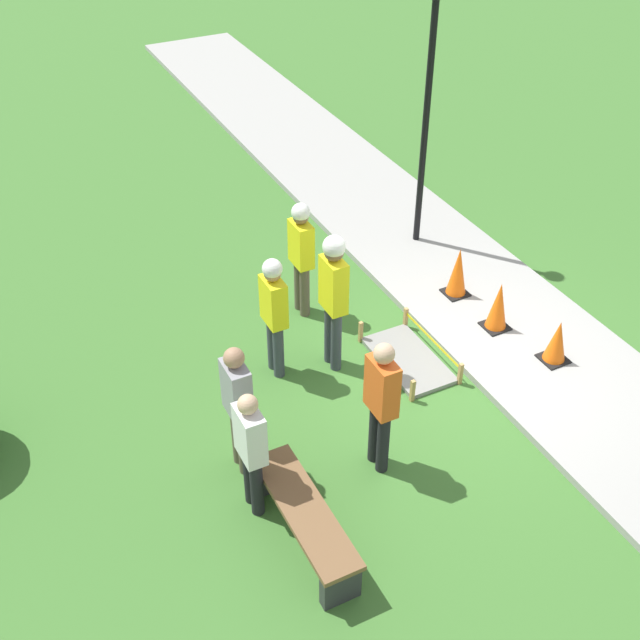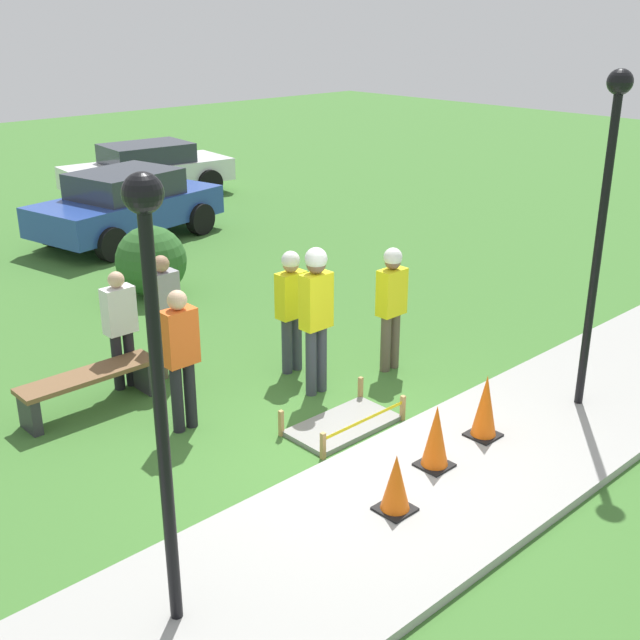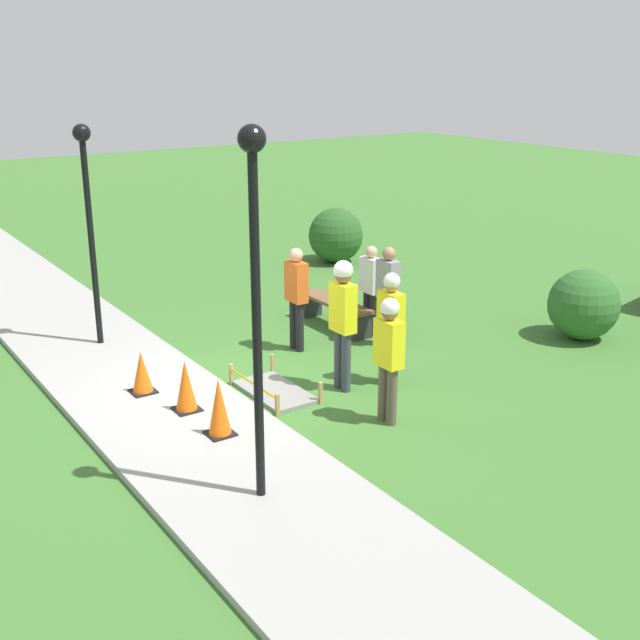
# 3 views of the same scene
# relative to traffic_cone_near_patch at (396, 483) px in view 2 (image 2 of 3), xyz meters

# --- Properties ---
(ground_plane) EXTENTS (60.00, 60.00, 0.00)m
(ground_plane) POSITION_rel_traffic_cone_near_patch_xyz_m (0.46, 1.13, -0.40)
(ground_plane) COLOR #3D702D
(sidewalk) EXTENTS (28.00, 2.24, 0.10)m
(sidewalk) POSITION_rel_traffic_cone_near_patch_xyz_m (0.46, 0.01, -0.35)
(sidewalk) COLOR #9E9E99
(sidewalk) RESTS_ON ground_plane
(wet_concrete_patch) EXTENTS (1.37, 0.76, 0.32)m
(wet_concrete_patch) POSITION_rel_traffic_cone_near_patch_xyz_m (0.91, 1.64, -0.36)
(wet_concrete_patch) COLOR gray
(wet_concrete_patch) RESTS_ON ground_plane
(traffic_cone_near_patch) EXTENTS (0.34, 0.34, 0.61)m
(traffic_cone_near_patch) POSITION_rel_traffic_cone_near_patch_xyz_m (0.00, 0.00, 0.00)
(traffic_cone_near_patch) COLOR black
(traffic_cone_near_patch) RESTS_ON sidewalk
(traffic_cone_far_patch) EXTENTS (0.34, 0.34, 0.71)m
(traffic_cone_far_patch) POSITION_rel_traffic_cone_near_patch_xyz_m (0.91, 0.26, 0.05)
(traffic_cone_far_patch) COLOR black
(traffic_cone_far_patch) RESTS_ON sidewalk
(traffic_cone_sidewalk_edge) EXTENTS (0.34, 0.34, 0.76)m
(traffic_cone_sidewalk_edge) POSITION_rel_traffic_cone_near_patch_xyz_m (1.82, 0.29, 0.07)
(traffic_cone_sidewalk_edge) COLOR black
(traffic_cone_sidewalk_edge) RESTS_ON sidewalk
(park_bench) EXTENTS (1.75, 0.44, 0.50)m
(park_bench) POSITION_rel_traffic_cone_near_patch_xyz_m (-1.05, 4.10, -0.05)
(park_bench) COLOR #2D2D33
(park_bench) RESTS_ON ground_plane
(worker_supervisor) EXTENTS (0.40, 0.28, 1.95)m
(worker_supervisor) POSITION_rel_traffic_cone_near_patch_xyz_m (1.32, 2.55, 0.79)
(worker_supervisor) COLOR #383D47
(worker_supervisor) RESTS_ON ground_plane
(worker_assistant) EXTENTS (0.40, 0.25, 1.71)m
(worker_assistant) POSITION_rel_traffic_cone_near_patch_xyz_m (1.52, 3.27, 0.61)
(worker_assistant) COLOR #383D47
(worker_assistant) RESTS_ON ground_plane
(worker_trainee) EXTENTS (0.40, 0.25, 1.73)m
(worker_trainee) POSITION_rel_traffic_cone_near_patch_xyz_m (2.55, 2.40, 0.62)
(worker_trainee) COLOR brown
(worker_trainee) RESTS_ON ground_plane
(bystander_in_orange_shirt) EXTENTS (0.40, 0.23, 1.73)m
(bystander_in_orange_shirt) POSITION_rel_traffic_cone_near_patch_xyz_m (-0.47, 2.90, 0.58)
(bystander_in_orange_shirt) COLOR black
(bystander_in_orange_shirt) RESTS_ON ground_plane
(bystander_in_gray_shirt) EXTENTS (0.40, 0.22, 1.59)m
(bystander_in_gray_shirt) POSITION_rel_traffic_cone_near_patch_xyz_m (-0.40, 4.38, 0.49)
(bystander_in_gray_shirt) COLOR black
(bystander_in_gray_shirt) RESTS_ON ground_plane
(bystander_in_white_shirt) EXTENTS (0.40, 0.22, 1.70)m
(bystander_in_white_shirt) POSITION_rel_traffic_cone_near_patch_xyz_m (0.19, 4.28, 0.56)
(bystander_in_white_shirt) COLOR brown
(bystander_in_white_shirt) RESTS_ON ground_plane
(lamppost_near) EXTENTS (0.28, 0.28, 3.96)m
(lamppost_near) POSITION_rel_traffic_cone_near_patch_xyz_m (3.37, -0.01, 2.29)
(lamppost_near) COLOR black
(lamppost_near) RESTS_ON sidewalk
(lamppost_far) EXTENTS (0.28, 0.28, 3.57)m
(lamppost_far) POSITION_rel_traffic_cone_near_patch_xyz_m (-2.36, 0.21, 2.07)
(lamppost_far) COLOR black
(lamppost_far) RESTS_ON sidewalk
(parked_car_white) EXTENTS (4.42, 2.28, 1.40)m
(parked_car_white) POSITION_rel_traffic_cone_near_patch_xyz_m (5.91, 14.01, 0.34)
(parked_car_white) COLOR white
(parked_car_white) RESTS_ON ground_plane
(parked_car_blue) EXTENTS (4.31, 2.65, 1.48)m
(parked_car_blue) POSITION_rel_traffic_cone_near_patch_xyz_m (3.35, 10.68, 0.37)
(parked_car_blue) COLOR #28479E
(parked_car_blue) RESTS_ON ground_plane
(shrub_rounded_mid) EXTENTS (1.22, 1.22, 1.22)m
(shrub_rounded_mid) POSITION_rel_traffic_cone_near_patch_xyz_m (1.82, 7.27, 0.21)
(shrub_rounded_mid) COLOR #2D6028
(shrub_rounded_mid) RESTS_ON ground_plane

